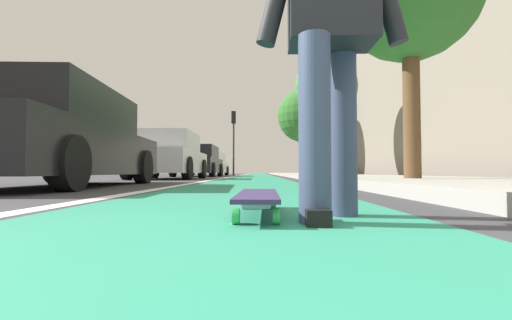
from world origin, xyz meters
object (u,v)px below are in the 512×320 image
object	(u,v)px
skateboard	(258,197)
skater_person	(331,21)
pedestrian_distant	(317,156)
street_tree_mid	(326,87)
traffic_light	(234,131)
parked_car_near	(60,140)
parked_car_end	(210,165)
street_tree_far	(304,116)
parked_car_mid	(169,157)
parked_car_far	(198,162)

from	to	relation	value
skateboard	skater_person	size ratio (longest dim) A/B	0.51
skateboard	pedestrian_distant	distance (m)	11.76
skateboard	street_tree_mid	world-z (taller)	street_tree_mid
traffic_light	parked_car_near	bearing A→B (deg)	175.65
parked_car_near	parked_car_end	distance (m)	17.06
parked_car_near	pedestrian_distant	bearing A→B (deg)	-32.96
parked_car_end	pedestrian_distant	size ratio (longest dim) A/B	2.86
skateboard	street_tree_mid	bearing A→B (deg)	-12.80
street_tree_far	pedestrian_distant	world-z (taller)	street_tree_far
parked_car_near	street_tree_far	xyz separation A→B (m)	(13.33, -5.45, 2.55)
skater_person	parked_car_mid	xyz separation A→B (m)	(9.47, 3.30, -0.21)
parked_car_far	street_tree_far	xyz separation A→B (m)	(1.88, -5.41, 2.54)
parked_car_mid	parked_car_far	distance (m)	5.56
parked_car_far	traffic_light	bearing A→B (deg)	-12.34
parked_car_near	pedestrian_distant	xyz separation A→B (m)	(8.10, -5.25, 0.14)
parked_car_mid	parked_car_far	bearing A→B (deg)	0.39
skater_person	parked_car_mid	world-z (taller)	skater_person
skateboard	parked_car_end	distance (m)	20.75
parked_car_far	parked_car_end	xyz separation A→B (m)	(5.61, 0.22, -0.02)
parked_car_far	pedestrian_distant	distance (m)	6.20
parked_car_far	street_tree_mid	size ratio (longest dim) A/B	0.99
street_tree_mid	parked_car_near	bearing A→B (deg)	142.94
parked_car_mid	street_tree_mid	xyz separation A→B (m)	(1.31, -5.37, 2.58)
parked_car_end	street_tree_far	bearing A→B (deg)	-123.52
skateboard	parked_car_end	xyz separation A→B (m)	(20.49, 3.21, 0.61)
parked_car_far	street_tree_mid	bearing A→B (deg)	-128.15
parked_car_near	parked_car_mid	bearing A→B (deg)	-0.77
parked_car_near	street_tree_far	bearing A→B (deg)	-22.22
parked_car_far	street_tree_mid	world-z (taller)	street_tree_mid
parked_car_near	traffic_light	distance (m)	17.47
parked_car_near	street_tree_mid	xyz separation A→B (m)	(7.21, -5.45, 2.59)
parked_car_mid	parked_car_far	world-z (taller)	parked_car_mid
parked_car_far	pedestrian_distant	bearing A→B (deg)	-122.80
skater_person	traffic_light	size ratio (longest dim) A/B	0.39
skater_person	parked_car_mid	distance (m)	10.03
parked_car_far	street_tree_far	world-z (taller)	street_tree_far
traffic_light	street_tree_far	world-z (taller)	street_tree_far
parked_car_mid	street_tree_far	size ratio (longest dim) A/B	0.85
parked_car_end	pedestrian_distant	xyz separation A→B (m)	(-8.96, -5.43, 0.15)
skater_person	traffic_light	distance (m)	21.05
street_tree_mid	street_tree_far	world-z (taller)	street_tree_far
skater_person	parked_car_near	size ratio (longest dim) A/B	0.36
skater_person	parked_car_far	world-z (taller)	skater_person
traffic_light	parked_car_end	bearing A→B (deg)	98.26
parked_car_end	traffic_light	world-z (taller)	traffic_light
traffic_light	street_tree_mid	bearing A→B (deg)	-157.69
skater_person	parked_car_near	bearing A→B (deg)	43.36
parked_car_near	parked_car_mid	world-z (taller)	parked_car_mid
street_tree_mid	pedestrian_distant	size ratio (longest dim) A/B	2.98
street_tree_mid	parked_car_end	bearing A→B (deg)	29.75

